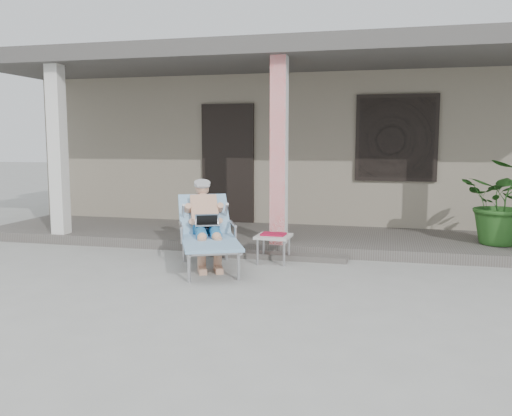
# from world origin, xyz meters

# --- Properties ---
(ground) EXTENTS (60.00, 60.00, 0.00)m
(ground) POSITION_xyz_m (0.00, 0.00, 0.00)
(ground) COLOR #9E9E99
(ground) RESTS_ON ground
(house) EXTENTS (10.40, 5.40, 3.30)m
(house) POSITION_xyz_m (0.00, 6.50, 1.67)
(house) COLOR gray
(house) RESTS_ON ground
(porch_deck) EXTENTS (10.00, 2.00, 0.15)m
(porch_deck) POSITION_xyz_m (0.00, 3.00, 0.07)
(porch_deck) COLOR #605B56
(porch_deck) RESTS_ON ground
(porch_overhang) EXTENTS (10.00, 2.30, 2.85)m
(porch_overhang) POSITION_xyz_m (0.00, 2.95, 2.79)
(porch_overhang) COLOR silver
(porch_overhang) RESTS_ON porch_deck
(porch_step) EXTENTS (2.00, 0.30, 0.07)m
(porch_step) POSITION_xyz_m (0.00, 1.85, 0.04)
(porch_step) COLOR #605B56
(porch_step) RESTS_ON ground
(lounger) EXTENTS (1.31, 1.83, 1.15)m
(lounger) POSITION_xyz_m (-0.77, 1.25, 0.71)
(lounger) COLOR #B7B7BC
(lounger) RESTS_ON ground
(side_table) EXTENTS (0.46, 0.46, 0.40)m
(side_table) POSITION_xyz_m (0.05, 1.59, 0.33)
(side_table) COLOR beige
(side_table) RESTS_ON ground
(potted_palm) EXTENTS (1.35, 1.27, 1.20)m
(potted_palm) POSITION_xyz_m (3.08, 2.84, 0.75)
(potted_palm) COLOR #26591E
(potted_palm) RESTS_ON porch_deck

